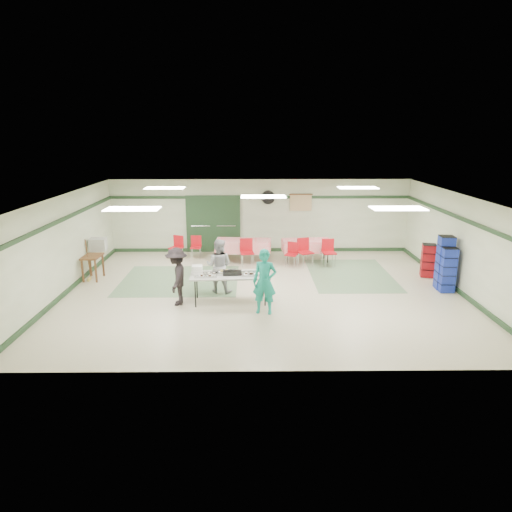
{
  "coord_description": "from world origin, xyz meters",
  "views": [
    {
      "loc": [
        -0.34,
        -12.2,
        4.34
      ],
      "look_at": [
        -0.2,
        -0.3,
        1.11
      ],
      "focal_mm": 32.0,
      "sensor_mm": 36.0,
      "label": 1
    }
  ],
  "objects_px": {
    "crate_stack_blue_a": "(447,270)",
    "volunteer_dark": "(177,276)",
    "chair_a": "(304,249)",
    "chair_loose_b": "(177,245)",
    "chair_c": "(328,250)",
    "volunteer_grey": "(219,266)",
    "printer_table": "(92,260)",
    "serving_table": "(230,276)",
    "chair_d": "(247,249)",
    "dining_table_a": "(307,245)",
    "dining_table_b": "(243,245)",
    "chair_b": "(292,252)",
    "chair_loose_a": "(196,245)",
    "office_printer": "(98,244)",
    "broom": "(88,259)",
    "volunteer_teal": "(265,282)",
    "crate_stack_red": "(428,260)",
    "crate_stack_blue_b": "(444,263)"
  },
  "relations": [
    {
      "from": "serving_table",
      "to": "chair_d",
      "type": "distance_m",
      "value": 3.41
    },
    {
      "from": "volunteer_teal",
      "to": "volunteer_dark",
      "type": "height_order",
      "value": "volunteer_teal"
    },
    {
      "from": "serving_table",
      "to": "printer_table",
      "type": "bearing_deg",
      "value": 152.13
    },
    {
      "from": "chair_b",
      "to": "office_printer",
      "type": "height_order",
      "value": "office_printer"
    },
    {
      "from": "volunteer_teal",
      "to": "broom",
      "type": "height_order",
      "value": "volunteer_teal"
    },
    {
      "from": "chair_a",
      "to": "crate_stack_blue_a",
      "type": "bearing_deg",
      "value": -57.99
    },
    {
      "from": "chair_b",
      "to": "crate_stack_red",
      "type": "height_order",
      "value": "crate_stack_red"
    },
    {
      "from": "chair_a",
      "to": "broom",
      "type": "distance_m",
      "value": 6.85
    },
    {
      "from": "volunteer_dark",
      "to": "dining_table_a",
      "type": "relative_size",
      "value": 0.89
    },
    {
      "from": "chair_a",
      "to": "office_printer",
      "type": "height_order",
      "value": "office_printer"
    },
    {
      "from": "chair_b",
      "to": "chair_c",
      "type": "height_order",
      "value": "chair_c"
    },
    {
      "from": "volunteer_dark",
      "to": "chair_d",
      "type": "xyz_separation_m",
      "value": [
        1.77,
        3.53,
        -0.19
      ]
    },
    {
      "from": "dining_table_a",
      "to": "crate_stack_blue_a",
      "type": "distance_m",
      "value": 4.77
    },
    {
      "from": "dining_table_a",
      "to": "crate_stack_blue_a",
      "type": "xyz_separation_m",
      "value": [
        3.55,
        -3.19,
        0.07
      ]
    },
    {
      "from": "serving_table",
      "to": "chair_a",
      "type": "relative_size",
      "value": 2.24
    },
    {
      "from": "chair_c",
      "to": "printer_table",
      "type": "xyz_separation_m",
      "value": [
        -7.41,
        -1.39,
        0.07
      ]
    },
    {
      "from": "printer_table",
      "to": "dining_table_b",
      "type": "bearing_deg",
      "value": 25.09
    },
    {
      "from": "volunteer_teal",
      "to": "broom",
      "type": "bearing_deg",
      "value": 164.44
    },
    {
      "from": "dining_table_b",
      "to": "crate_stack_blue_a",
      "type": "relative_size",
      "value": 1.51
    },
    {
      "from": "crate_stack_blue_b",
      "to": "serving_table",
      "type": "bearing_deg",
      "value": -170.79
    },
    {
      "from": "chair_b",
      "to": "chair_d",
      "type": "distance_m",
      "value": 1.52
    },
    {
      "from": "office_printer",
      "to": "crate_stack_red",
      "type": "bearing_deg",
      "value": -8.44
    },
    {
      "from": "volunteer_grey",
      "to": "chair_a",
      "type": "relative_size",
      "value": 1.62
    },
    {
      "from": "chair_b",
      "to": "printer_table",
      "type": "bearing_deg",
      "value": -144.93
    },
    {
      "from": "dining_table_b",
      "to": "chair_b",
      "type": "bearing_deg",
      "value": -15.25
    },
    {
      "from": "volunteer_dark",
      "to": "crate_stack_blue_a",
      "type": "bearing_deg",
      "value": 95.34
    },
    {
      "from": "volunteer_grey",
      "to": "dining_table_a",
      "type": "height_order",
      "value": "volunteer_grey"
    },
    {
      "from": "chair_c",
      "to": "volunteer_dark",
      "type": "bearing_deg",
      "value": -148.99
    },
    {
      "from": "volunteer_dark",
      "to": "broom",
      "type": "distance_m",
      "value": 3.6
    },
    {
      "from": "volunteer_grey",
      "to": "dining_table_a",
      "type": "distance_m",
      "value": 4.24
    },
    {
      "from": "dining_table_b",
      "to": "chair_c",
      "type": "distance_m",
      "value": 2.92
    },
    {
      "from": "volunteer_grey",
      "to": "printer_table",
      "type": "height_order",
      "value": "volunteer_grey"
    },
    {
      "from": "chair_a",
      "to": "chair_loose_b",
      "type": "bearing_deg",
      "value": 146.5
    },
    {
      "from": "chair_b",
      "to": "broom",
      "type": "distance_m",
      "value": 6.45
    },
    {
      "from": "crate_stack_blue_a",
      "to": "volunteer_dark",
      "type": "bearing_deg",
      "value": -173.04
    },
    {
      "from": "broom",
      "to": "crate_stack_blue_b",
      "type": "bearing_deg",
      "value": 3.52
    },
    {
      "from": "volunteer_dark",
      "to": "chair_a",
      "type": "bearing_deg",
      "value": 132.02
    },
    {
      "from": "dining_table_a",
      "to": "dining_table_b",
      "type": "distance_m",
      "value": 2.2
    },
    {
      "from": "office_printer",
      "to": "crate_stack_blue_a",
      "type": "bearing_deg",
      "value": -16.05
    },
    {
      "from": "volunteer_dark",
      "to": "broom",
      "type": "bearing_deg",
      "value": -125.65
    },
    {
      "from": "chair_b",
      "to": "broom",
      "type": "bearing_deg",
      "value": -144.02
    },
    {
      "from": "dining_table_b",
      "to": "printer_table",
      "type": "bearing_deg",
      "value": -152.64
    },
    {
      "from": "volunteer_teal",
      "to": "volunteer_dark",
      "type": "relative_size",
      "value": 1.07
    },
    {
      "from": "chair_loose_b",
      "to": "chair_c",
      "type": "bearing_deg",
      "value": 14.99
    },
    {
      "from": "volunteer_grey",
      "to": "printer_table",
      "type": "xyz_separation_m",
      "value": [
        -3.92,
        1.2,
        -0.14
      ]
    },
    {
      "from": "volunteer_teal",
      "to": "crate_stack_blue_a",
      "type": "distance_m",
      "value": 5.38
    },
    {
      "from": "chair_loose_b",
      "to": "dining_table_a",
      "type": "bearing_deg",
      "value": 20.67
    },
    {
      "from": "volunteer_dark",
      "to": "dining_table_a",
      "type": "bearing_deg",
      "value": 135.16
    },
    {
      "from": "chair_c",
      "to": "chair_loose_a",
      "type": "bearing_deg",
      "value": 160.1
    },
    {
      "from": "broom",
      "to": "chair_a",
      "type": "bearing_deg",
      "value": 21.14
    }
  ]
}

